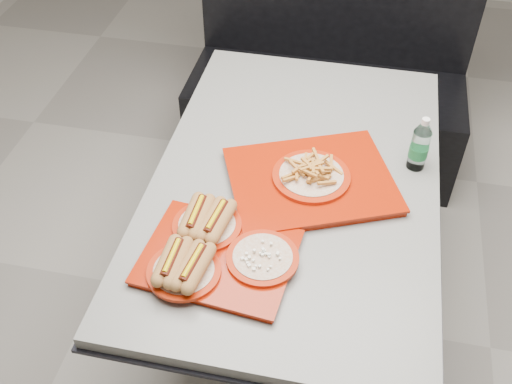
% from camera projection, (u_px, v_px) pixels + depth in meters
% --- Properties ---
extents(ground, '(6.00, 6.00, 0.00)m').
position_uv_depth(ground, '(287.00, 312.00, 2.44)').
color(ground, gray).
rests_on(ground, ground).
extents(diner_table, '(0.92, 1.42, 0.75)m').
position_uv_depth(diner_table, '(294.00, 213.00, 2.03)').
color(diner_table, black).
rests_on(diner_table, ground).
extents(booth_bench, '(1.30, 0.57, 1.35)m').
position_uv_depth(booth_bench, '(328.00, 81.00, 2.92)').
color(booth_bench, black).
rests_on(booth_bench, ground).
extents(tray_near, '(0.44, 0.38, 0.09)m').
position_uv_depth(tray_near, '(213.00, 250.00, 1.65)').
color(tray_near, '#951804').
rests_on(tray_near, diner_table).
extents(tray_far, '(0.61, 0.56, 0.10)m').
position_uv_depth(tray_far, '(311.00, 178.00, 1.87)').
color(tray_far, '#951804').
rests_on(tray_far, diner_table).
extents(water_bottle, '(0.06, 0.06, 0.19)m').
position_uv_depth(water_bottle, '(420.00, 147.00, 1.89)').
color(water_bottle, silver).
rests_on(water_bottle, diner_table).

